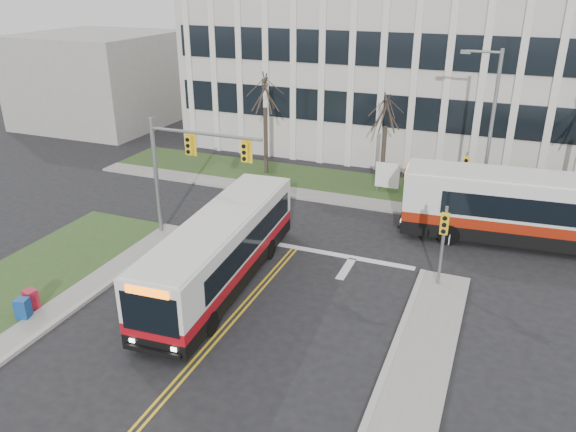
# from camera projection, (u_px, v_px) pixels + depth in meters

# --- Properties ---
(ground) EXTENTS (120.00, 120.00, 0.00)m
(ground) POSITION_uv_depth(u_px,v_px,m) (217.00, 337.00, 21.30)
(ground) COLOR black
(ground) RESTS_ON ground
(sidewalk_cross) EXTENTS (44.00, 1.60, 0.14)m
(sidewalk_cross) POSITION_uv_depth(u_px,v_px,m) (420.00, 211.00, 32.51)
(sidewalk_cross) COLOR #9E9B93
(sidewalk_cross) RESTS_ON ground
(building_lawn) EXTENTS (44.00, 5.00, 0.12)m
(building_lawn) POSITION_uv_depth(u_px,v_px,m) (428.00, 195.00, 34.89)
(building_lawn) COLOR #2C4B20
(building_lawn) RESTS_ON ground
(office_building) EXTENTS (40.00, 16.00, 12.00)m
(office_building) POSITION_uv_depth(u_px,v_px,m) (461.00, 70.00, 42.78)
(office_building) COLOR beige
(office_building) RESTS_ON ground
(building_annex) EXTENTS (12.00, 12.00, 8.00)m
(building_annex) POSITION_uv_depth(u_px,v_px,m) (100.00, 79.00, 50.84)
(building_annex) COLOR #9E9B93
(building_annex) RESTS_ON ground
(mast_arm_signal) EXTENTS (6.11, 0.38, 6.20)m
(mast_arm_signal) POSITION_uv_depth(u_px,v_px,m) (183.00, 160.00, 27.66)
(mast_arm_signal) COLOR slate
(mast_arm_signal) RESTS_ON ground
(signal_pole_near) EXTENTS (0.34, 0.39, 3.80)m
(signal_pole_near) POSITION_uv_depth(u_px,v_px,m) (443.00, 236.00, 23.72)
(signal_pole_near) COLOR slate
(signal_pole_near) RESTS_ON ground
(signal_pole_far) EXTENTS (0.34, 0.39, 3.80)m
(signal_pole_far) POSITION_uv_depth(u_px,v_px,m) (465.00, 175.00, 30.96)
(signal_pole_far) COLOR slate
(signal_pole_far) RESTS_ON ground
(streetlight) EXTENTS (2.15, 0.25, 9.20)m
(streetlight) POSITION_uv_depth(u_px,v_px,m) (488.00, 125.00, 30.29)
(streetlight) COLOR slate
(streetlight) RESTS_ON ground
(directory_sign) EXTENTS (1.50, 0.12, 2.00)m
(directory_sign) POSITION_uv_depth(u_px,v_px,m) (387.00, 176.00, 34.89)
(directory_sign) COLOR slate
(directory_sign) RESTS_ON ground
(tree_left) EXTENTS (1.80, 1.80, 7.70)m
(tree_left) POSITION_uv_depth(u_px,v_px,m) (265.00, 94.00, 36.53)
(tree_left) COLOR #42352B
(tree_left) RESTS_ON ground
(tree_mid) EXTENTS (1.80, 1.80, 6.82)m
(tree_mid) POSITION_uv_depth(u_px,v_px,m) (386.00, 114.00, 34.20)
(tree_mid) COLOR #42352B
(tree_mid) RESTS_ON ground
(bus_main) EXTENTS (3.33, 11.85, 3.12)m
(bus_main) POSITION_uv_depth(u_px,v_px,m) (221.00, 252.00, 24.39)
(bus_main) COLOR silver
(bus_main) RESTS_ON ground
(bus_cross) EXTENTS (13.46, 4.00, 3.54)m
(bus_cross) POSITION_uv_depth(u_px,v_px,m) (540.00, 212.00, 27.97)
(bus_cross) COLOR silver
(bus_cross) RESTS_ON ground
(newspaper_box_blue) EXTENTS (0.60, 0.57, 0.95)m
(newspaper_box_blue) POSITION_uv_depth(u_px,v_px,m) (23.00, 310.00, 22.17)
(newspaper_box_blue) COLOR navy
(newspaper_box_blue) RESTS_ON ground
(newspaper_box_red) EXTENTS (0.59, 0.56, 0.95)m
(newspaper_box_red) POSITION_uv_depth(u_px,v_px,m) (31.00, 301.00, 22.78)
(newspaper_box_red) COLOR maroon
(newspaper_box_red) RESTS_ON ground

